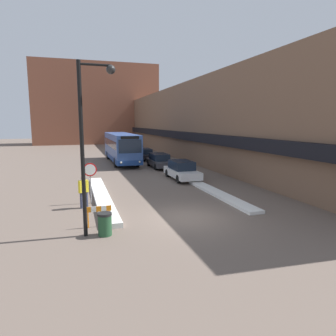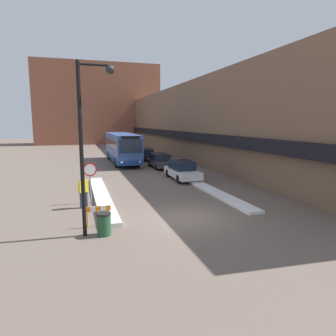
{
  "view_description": "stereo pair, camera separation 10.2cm",
  "coord_description": "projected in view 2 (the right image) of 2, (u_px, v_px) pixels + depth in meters",
  "views": [
    {
      "loc": [
        -5.03,
        -13.14,
        4.61
      ],
      "look_at": [
        0.55,
        4.72,
        1.74
      ],
      "focal_mm": 32.0,
      "sensor_mm": 36.0,
      "label": 1
    },
    {
      "loc": [
        -4.94,
        -13.17,
        4.61
      ],
      "look_at": [
        0.55,
        4.72,
        1.74
      ],
      "focal_mm": 32.0,
      "sensor_mm": 36.0,
      "label": 2
    }
  ],
  "objects": [
    {
      "name": "parked_car_front",
      "position": [
        182.0,
        170.0,
        24.3
      ],
      "size": [
        1.81,
        4.55,
        1.51
      ],
      "color": "silver",
      "rests_on": "ground_plane"
    },
    {
      "name": "snow_bank_left",
      "position": [
        101.0,
        196.0,
        18.38
      ],
      "size": [
        0.9,
        11.31,
        0.24
      ],
      "color": "silver",
      "rests_on": "ground_plane"
    },
    {
      "name": "construction_barricade",
      "position": [
        98.0,
        212.0,
        13.25
      ],
      "size": [
        1.1,
        0.06,
        0.94
      ],
      "color": "orange",
      "rests_on": "ground_plane"
    },
    {
      "name": "street_lamp",
      "position": [
        88.0,
        131.0,
        11.73
      ],
      "size": [
        1.46,
        0.36,
        6.94
      ],
      "color": "black",
      "rests_on": "ground_plane"
    },
    {
      "name": "city_bus",
      "position": [
        122.0,
        147.0,
        34.25
      ],
      "size": [
        2.57,
        11.62,
        3.33
      ],
      "color": "#335193",
      "rests_on": "ground_plane"
    },
    {
      "name": "parked_car_middle",
      "position": [
        160.0,
        161.0,
        30.6
      ],
      "size": [
        1.79,
        4.78,
        1.44
      ],
      "color": "#38383D",
      "rests_on": "ground_plane"
    },
    {
      "name": "ground_plane",
      "position": [
        186.0,
        218.0,
        14.58
      ],
      "size": [
        160.0,
        160.0,
        0.0
      ],
      "primitive_type": "plane",
      "color": "#66564C"
    },
    {
      "name": "parked_car_back",
      "position": [
        145.0,
        154.0,
        37.21
      ],
      "size": [
        1.85,
        4.52,
        1.38
      ],
      "color": "black",
      "rests_on": "ground_plane"
    },
    {
      "name": "trash_bin",
      "position": [
        104.0,
        224.0,
        12.27
      ],
      "size": [
        0.59,
        0.59,
        0.95
      ],
      "color": "#234C2D",
      "rests_on": "ground_plane"
    },
    {
      "name": "building_backdrop_far",
      "position": [
        98.0,
        104.0,
        65.31
      ],
      "size": [
        26.0,
        8.0,
        16.93
      ],
      "color": "brown",
      "rests_on": "ground_plane"
    },
    {
      "name": "pedestrian",
      "position": [
        83.0,
        189.0,
        16.13
      ],
      "size": [
        0.55,
        0.37,
        1.77
      ],
      "rotation": [
        0.0,
        0.0,
        0.35
      ],
      "color": "#333851",
      "rests_on": "ground_plane"
    },
    {
      "name": "building_row_right",
      "position": [
        193.0,
        122.0,
        39.45
      ],
      "size": [
        5.5,
        60.0,
        9.26
      ],
      "color": "brown",
      "rests_on": "ground_plane"
    },
    {
      "name": "stop_sign",
      "position": [
        90.0,
        174.0,
        16.97
      ],
      "size": [
        0.76,
        0.08,
        2.34
      ],
      "color": "gray",
      "rests_on": "ground_plane"
    },
    {
      "name": "snow_bank_right",
      "position": [
        219.0,
        194.0,
        18.96
      ],
      "size": [
        0.9,
        8.36,
        0.17
      ],
      "color": "silver",
      "rests_on": "ground_plane"
    }
  ]
}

